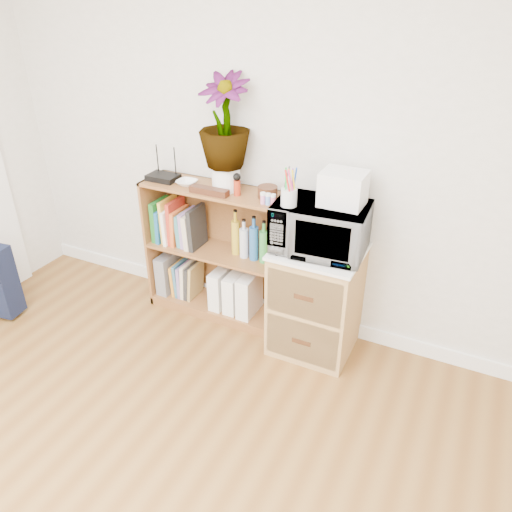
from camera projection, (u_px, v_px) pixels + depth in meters
The scene contains 21 objects.
skirting_board at pixel (271, 307), 3.59m from camera, with size 4.00×0.02×0.10m, color white.
bookshelf at pixel (217, 253), 3.41m from camera, with size 1.00×0.30×0.95m, color brown.
wicker_unit at pixel (316, 301), 3.12m from camera, with size 0.50×0.45×0.70m, color #9E7542.
microwave at pixel (320, 228), 2.86m from camera, with size 0.53×0.36×0.29m, color white.
pen_cup at pixel (289, 197), 2.75m from camera, with size 0.09×0.09×0.10m, color silver.
small_appliance at pixel (343, 188), 2.74m from camera, with size 0.24×0.20×0.19m, color white.
router at pixel (163, 177), 3.30m from camera, with size 0.20×0.14×0.04m, color black.
white_bowl at pixel (187, 183), 3.22m from camera, with size 0.13×0.13×0.03m, color white.
plant_pot at pixel (226, 178), 3.13m from camera, with size 0.18×0.18×0.15m, color white.
potted_plant at pixel (224, 121), 2.95m from camera, with size 0.31×0.31×0.56m, color #30702D.
trinket_box at pixel (209, 191), 3.08m from camera, with size 0.26×0.06×0.04m, color #341A0E.
kokeshi_doll at pixel (237, 188), 3.05m from camera, with size 0.04×0.04×0.10m, color #A22A14.
wooden_bowl at pixel (268, 192), 3.03m from camera, with size 0.12×0.12×0.07m, color #3A2010.
paint_jars at pixel (268, 201), 2.93m from camera, with size 0.10×0.04×0.05m, color pink.
file_box at pixel (169, 272), 3.69m from camera, with size 0.09×0.24×0.29m, color slate.
magazine_holder_left at pixel (221, 287), 3.52m from camera, with size 0.09×0.23×0.28m, color white.
magazine_holder_mid at pixel (235, 292), 3.48m from camera, with size 0.09×0.22×0.28m, color white.
magazine_holder_right at pixel (249, 294), 3.43m from camera, with size 0.10×0.24×0.30m, color white.
cookbooks at pixel (179, 224), 3.44m from camera, with size 0.34×0.20×0.31m.
liquor_bottles at pixel (260, 241), 3.20m from camera, with size 0.42×0.07×0.32m.
lower_books at pixel (187, 279), 3.64m from camera, with size 0.19×0.19×0.27m.
Camera 1 is at (1.20, -0.47, 2.12)m, focal length 35.00 mm.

